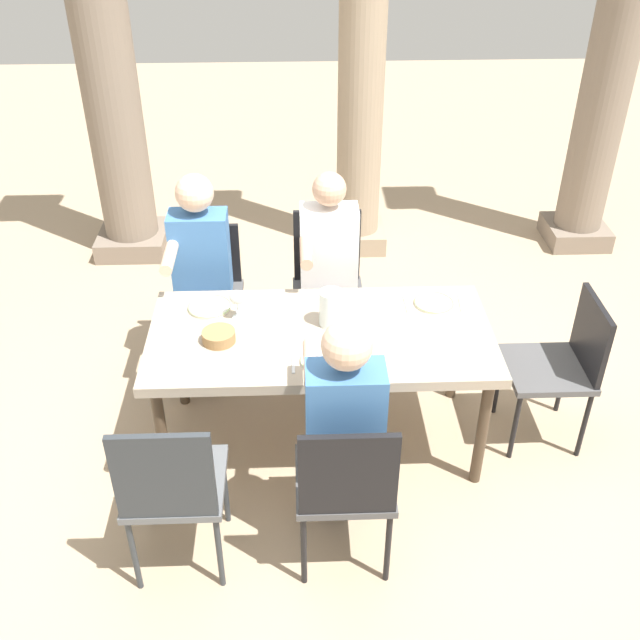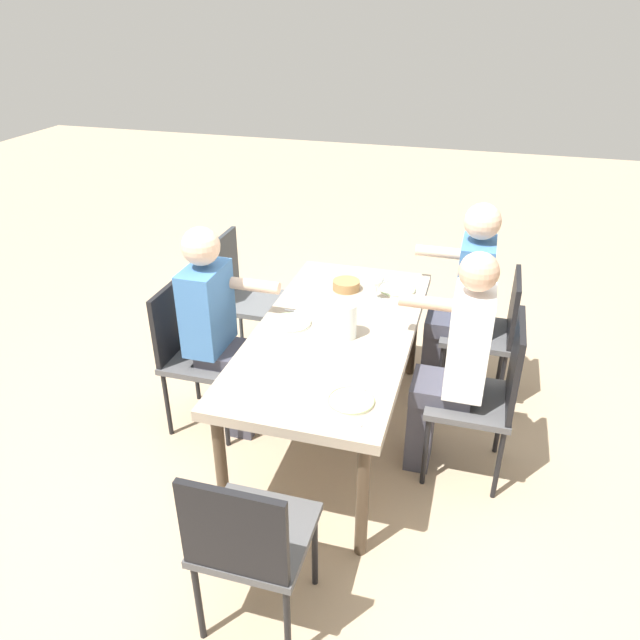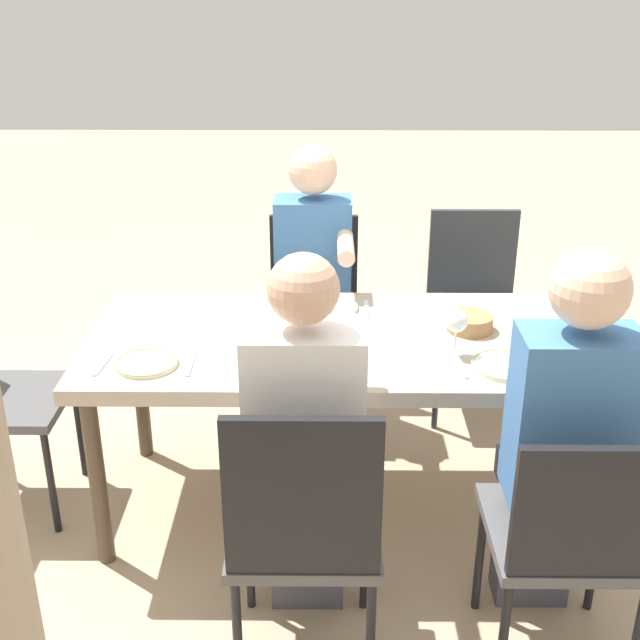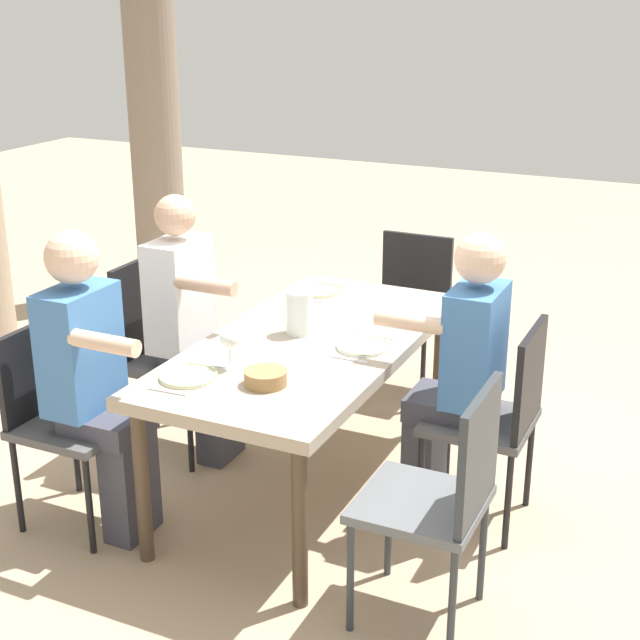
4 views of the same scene
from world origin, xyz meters
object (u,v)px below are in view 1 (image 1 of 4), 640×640
object	(u,v)px
diner_guest_third	(329,274)
plate_0	(210,307)
chair_mid_north	(328,279)
wine_glass_0	(237,298)
bread_basket	(219,336)
stone_column_near	(109,81)
plate_1	(324,361)
chair_head_east	(563,360)
diner_woman_green	(343,426)
plate_2	(434,303)
diner_man_white	(201,275)
stone_column_centre	(362,58)
chair_west_north	(207,286)
water_pitcher	(331,310)
dining_table	(321,343)
chair_west_south	(172,485)
chair_mid_south	(346,482)

from	to	relation	value
diner_guest_third	plate_0	distance (m)	0.79
chair_mid_north	wine_glass_0	world-z (taller)	chair_mid_north
diner_guest_third	bread_basket	size ratio (longest dim) A/B	7.73
stone_column_near	plate_1	xyz separation A→B (m)	(1.46, -2.58, -0.63)
plate_0	chair_head_east	bearing A→B (deg)	-7.50
chair_mid_north	diner_woman_green	xyz separation A→B (m)	(-0.00, -1.53, 0.15)
diner_guest_third	plate_2	bearing A→B (deg)	-37.25
plate_0	chair_mid_north	bearing A→B (deg)	42.05
diner_man_white	plate_1	world-z (taller)	diner_man_white
diner_man_white	stone_column_centre	bearing A→B (deg)	57.29
chair_west_north	chair_head_east	xyz separation A→B (m)	(1.99, -0.85, 0.00)
plate_0	diner_guest_third	bearing A→B (deg)	31.88
diner_woman_green	water_pitcher	size ratio (longest dim) A/B	6.52
diner_woman_green	wine_glass_0	world-z (taller)	diner_woman_green
chair_head_east	diner_woman_green	distance (m)	1.42
chair_mid_north	bread_basket	distance (m)	1.12
diner_man_white	stone_column_near	distance (m)	1.95
diner_guest_third	dining_table	bearing A→B (deg)	-96.31
chair_west_south	water_pitcher	world-z (taller)	chair_west_south
stone_column_centre	plate_1	size ratio (longest dim) A/B	13.23
plate_1	plate_2	world-z (taller)	same
diner_man_white	plate_0	world-z (taller)	diner_man_white
water_pitcher	wine_glass_0	bearing A→B (deg)	171.21
diner_man_white	bread_basket	xyz separation A→B (m)	(0.16, -0.71, 0.06)
plate_1	diner_guest_third	bearing A→B (deg)	85.82
wine_glass_0	bread_basket	world-z (taller)	wine_glass_0
stone_column_near	water_pitcher	size ratio (longest dim) A/B	14.14
chair_head_east	diner_man_white	distance (m)	2.11
chair_west_north	water_pitcher	bearing A→B (deg)	-46.38
chair_head_east	water_pitcher	bearing A→B (deg)	176.56
bread_basket	plate_0	bearing A→B (deg)	103.45
diner_man_white	diner_guest_third	size ratio (longest dim) A/B	1.01
chair_mid_north	stone_column_centre	bearing A→B (deg)	78.03
plate_0	water_pitcher	bearing A→B (deg)	-15.12
plate_0	stone_column_centre	bearing A→B (deg)	64.63
diner_man_white	plate_1	xyz separation A→B (m)	(0.69, -0.91, 0.04)
chair_west_north	wine_glass_0	size ratio (longest dim) A/B	5.24
stone_column_centre	wine_glass_0	bearing A→B (deg)	-110.72
chair_mid_south	water_pitcher	bearing A→B (deg)	91.34
stone_column_near	stone_column_centre	xyz separation A→B (m)	(1.84, 0.00, 0.14)
chair_west_north	chair_west_south	bearing A→B (deg)	-90.00
chair_head_east	diner_woman_green	world-z (taller)	diner_woman_green
chair_mid_north	stone_column_near	xyz separation A→B (m)	(-1.53, 1.47, 0.83)
chair_mid_north	bread_basket	bearing A→B (deg)	-123.09
plate_1	water_pitcher	distance (m)	0.34
chair_head_east	plate_0	world-z (taller)	chair_head_east
plate_1	bread_basket	world-z (taller)	bread_basket
diner_guest_third	stone_column_centre	size ratio (longest dim) A/B	0.43
dining_table	wine_glass_0	size ratio (longest dim) A/B	10.62
chair_mid_south	bread_basket	world-z (taller)	chair_mid_south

